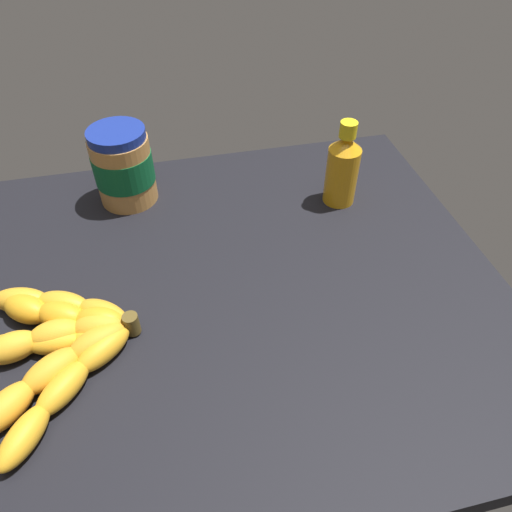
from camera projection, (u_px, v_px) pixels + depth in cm
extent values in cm
cube|color=black|center=(226.00, 294.00, 69.03)|extent=(79.35, 68.53, 3.71)
ellipsoid|color=gold|center=(103.00, 314.00, 61.90)|extent=(8.04, 7.11, 3.43)
ellipsoid|color=gold|center=(63.00, 303.00, 63.14)|extent=(8.19, 6.17, 3.43)
ellipsoid|color=gold|center=(21.00, 300.00, 63.57)|extent=(8.01, 5.00, 3.43)
ellipsoid|color=gold|center=(100.00, 321.00, 60.82)|extent=(7.42, 5.64, 3.78)
ellipsoid|color=gold|center=(62.00, 316.00, 61.41)|extent=(7.55, 6.24, 3.78)
ellipsoid|color=gold|center=(27.00, 307.00, 62.47)|extent=(7.56, 6.74, 3.78)
ellipsoid|color=gold|center=(99.00, 327.00, 60.15)|extent=(6.82, 4.28, 3.73)
ellipsoid|color=gold|center=(56.00, 334.00, 59.34)|extent=(6.79, 4.23, 3.73)
ellipsoid|color=gold|center=(12.00, 347.00, 57.94)|extent=(7.23, 5.19, 3.73)
ellipsoid|color=gold|center=(99.00, 334.00, 59.83)|extent=(6.89, 3.72, 3.00)
ellipsoid|color=gold|center=(56.00, 343.00, 58.89)|extent=(6.74, 3.34, 3.00)
ellipsoid|color=gold|center=(12.00, 346.00, 58.55)|extent=(7.08, 4.35, 3.00)
ellipsoid|color=gold|center=(98.00, 342.00, 58.62)|extent=(8.42, 6.45, 3.63)
ellipsoid|color=gold|center=(52.00, 370.00, 55.68)|extent=(8.31, 7.33, 3.63)
ellipsoid|color=gold|center=(5.00, 408.00, 52.21)|extent=(7.92, 7.96, 3.63)
ellipsoid|color=gold|center=(103.00, 349.00, 58.06)|extent=(8.10, 7.56, 3.22)
ellipsoid|color=gold|center=(63.00, 388.00, 54.25)|extent=(7.59, 8.08, 3.22)
ellipsoid|color=gold|center=(24.00, 437.00, 50.11)|extent=(6.89, 8.40, 3.22)
cylinder|color=brown|center=(132.00, 324.00, 60.60)|extent=(2.00, 2.00, 3.00)
cylinder|color=#BF8442|center=(124.00, 170.00, 78.54)|extent=(9.59, 9.59, 11.54)
cylinder|color=#0F592D|center=(123.00, 167.00, 78.14)|extent=(9.78, 9.78, 5.19)
cylinder|color=navy|center=(116.00, 135.00, 73.99)|extent=(9.16, 9.16, 1.51)
cylinder|color=orange|center=(341.00, 176.00, 78.74)|extent=(5.34, 5.34, 9.93)
cone|color=orange|center=(346.00, 143.00, 74.50)|extent=(5.34, 5.34, 2.23)
cylinder|color=yellow|center=(348.00, 130.00, 72.85)|extent=(2.71, 2.71, 2.53)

